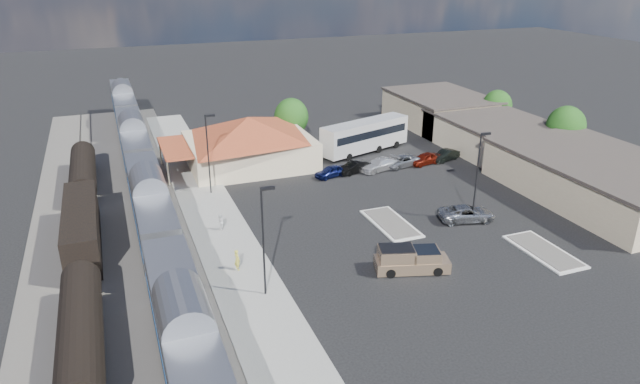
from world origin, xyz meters
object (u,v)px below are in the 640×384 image
object	(u,v)px
suv	(467,213)
coach_bus	(365,135)
station_depot	(249,141)
pickup_truck	(412,260)

from	to	relation	value
suv	coach_bus	size ratio (longest dim) A/B	0.41
suv	coach_bus	world-z (taller)	coach_bus
station_depot	coach_bus	world-z (taller)	station_depot
station_depot	pickup_truck	distance (m)	31.28
pickup_truck	suv	bearing A→B (deg)	-39.46
coach_bus	station_depot	bearing A→B (deg)	70.00
station_depot	suv	bearing A→B (deg)	-56.32
pickup_truck	station_depot	bearing A→B (deg)	27.57
suv	pickup_truck	bearing A→B (deg)	138.23
station_depot	suv	world-z (taller)	station_depot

